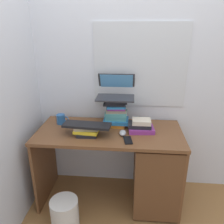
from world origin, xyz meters
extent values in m
plane|color=olive|center=(0.00, 0.00, 0.00)|extent=(6.00, 6.00, 0.00)
cube|color=silver|center=(0.00, 0.35, 1.30)|extent=(6.00, 0.05, 2.60)
cube|color=silver|center=(0.27, 0.32, 1.33)|extent=(0.90, 0.01, 0.80)
cube|color=silver|center=(-0.80, 0.00, 1.30)|extent=(0.05, 6.00, 2.60)
cube|color=brown|center=(0.00, 0.00, 0.76)|extent=(1.34, 0.61, 0.03)
cube|color=brown|center=(-0.66, 0.00, 0.37)|extent=(0.02, 0.56, 0.75)
cube|color=brown|center=(0.66, 0.00, 0.37)|extent=(0.02, 0.56, 0.75)
cube|color=brown|center=(0.45, -0.03, 0.37)|extent=(0.40, 0.52, 0.71)
cube|color=orange|center=(0.03, 0.14, 0.79)|extent=(0.24, 0.20, 0.03)
cube|color=#2672B2|center=(0.05, 0.13, 0.83)|extent=(0.24, 0.18, 0.03)
cube|color=teal|center=(0.05, 0.14, 0.86)|extent=(0.20, 0.15, 0.04)
cube|color=teal|center=(0.05, 0.13, 0.90)|extent=(0.21, 0.15, 0.04)
cube|color=gray|center=(0.05, 0.14, 0.94)|extent=(0.20, 0.16, 0.03)
cube|color=#8C338C|center=(0.05, 0.12, 0.96)|extent=(0.17, 0.14, 0.02)
cube|color=#2672B2|center=(0.05, 0.12, 0.98)|extent=(0.19, 0.16, 0.02)
cube|color=black|center=(0.04, 0.12, 1.00)|extent=(0.20, 0.12, 0.02)
cube|color=black|center=(0.05, 0.14, 1.03)|extent=(0.21, 0.16, 0.04)
cube|color=black|center=(-0.19, -0.09, 0.79)|extent=(0.18, 0.17, 0.03)
cube|color=yellow|center=(-0.19, -0.09, 0.82)|extent=(0.23, 0.18, 0.02)
cube|color=gray|center=(-0.20, -0.09, 0.85)|extent=(0.22, 0.14, 0.03)
cube|color=#8C338C|center=(0.29, 0.02, 0.80)|extent=(0.24, 0.19, 0.04)
cube|color=black|center=(0.28, 0.03, 0.84)|extent=(0.21, 0.14, 0.04)
cube|color=beige|center=(0.29, 0.02, 0.87)|extent=(0.17, 0.12, 0.04)
cube|color=#2D2D33|center=(0.04, 0.13, 1.06)|extent=(0.35, 0.23, 0.01)
cube|color=#2D2D33|center=(0.04, 0.30, 1.16)|extent=(0.35, 0.11, 0.20)
cube|color=#59A5E5|center=(0.04, 0.29, 1.17)|extent=(0.32, 0.09, 0.17)
cube|color=black|center=(-0.19, -0.10, 0.87)|extent=(0.43, 0.17, 0.02)
ellipsoid|color=#A5A8AD|center=(0.13, -0.06, 0.79)|extent=(0.06, 0.10, 0.04)
cylinder|color=#265999|center=(-0.50, 0.12, 0.82)|extent=(0.08, 0.08, 0.10)
torus|color=#265999|center=(-0.44, 0.12, 0.83)|extent=(0.05, 0.01, 0.05)
cube|color=black|center=(0.18, -0.18, 0.78)|extent=(0.09, 0.15, 0.01)
cylinder|color=silver|center=(-0.36, -0.39, 0.14)|extent=(0.25, 0.25, 0.28)
camera|label=1|loc=(0.19, -1.88, 1.69)|focal=36.24mm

